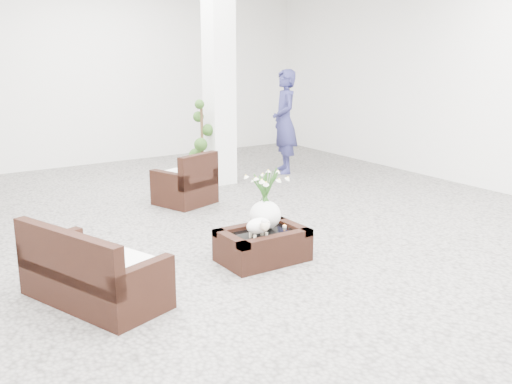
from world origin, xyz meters
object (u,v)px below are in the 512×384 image
armchair (184,178)px  loveseat (94,263)px  topiary (202,144)px  coffee_table (263,247)px

armchair → loveseat: bearing=30.8°
loveseat → topiary: (2.93, 3.40, 0.32)m
armchair → loveseat: 3.36m
coffee_table → loveseat: size_ratio=0.66×
loveseat → coffee_table: bearing=-109.2°
armchair → topiary: bearing=-150.6°
coffee_table → topiary: (1.10, 3.38, 0.53)m
coffee_table → loveseat: (-1.83, -0.01, 0.21)m
coffee_table → armchair: armchair is taller
armchair → topiary: (0.75, 0.84, 0.31)m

